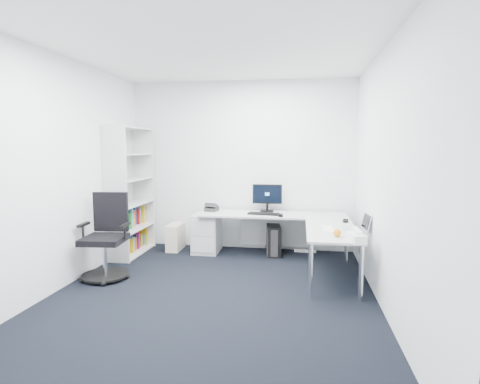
# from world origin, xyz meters

# --- Properties ---
(ground) EXTENTS (4.20, 4.20, 0.00)m
(ground) POSITION_xyz_m (0.00, 0.00, 0.00)
(ground) COLOR black
(ceiling) EXTENTS (4.20, 4.20, 0.00)m
(ceiling) POSITION_xyz_m (0.00, 0.00, 2.70)
(ceiling) COLOR white
(wall_back) EXTENTS (3.60, 0.02, 2.70)m
(wall_back) POSITION_xyz_m (0.00, 2.10, 1.35)
(wall_back) COLOR white
(wall_back) RESTS_ON ground
(wall_front) EXTENTS (3.60, 0.02, 2.70)m
(wall_front) POSITION_xyz_m (0.00, -2.10, 1.35)
(wall_front) COLOR white
(wall_front) RESTS_ON ground
(wall_left) EXTENTS (0.02, 4.20, 2.70)m
(wall_left) POSITION_xyz_m (-1.80, 0.00, 1.35)
(wall_left) COLOR white
(wall_left) RESTS_ON ground
(wall_right) EXTENTS (0.02, 4.20, 2.70)m
(wall_right) POSITION_xyz_m (1.80, 0.00, 1.35)
(wall_right) COLOR white
(wall_right) RESTS_ON ground
(l_desk) EXTENTS (2.21, 1.24, 0.65)m
(l_desk) POSITION_xyz_m (0.55, 1.40, 0.32)
(l_desk) COLOR #B9BBBB
(l_desk) RESTS_ON ground
(drawer_pedestal) EXTENTS (0.40, 0.49, 0.61)m
(drawer_pedestal) POSITION_xyz_m (-0.49, 1.74, 0.30)
(drawer_pedestal) COLOR #B9BBBB
(drawer_pedestal) RESTS_ON ground
(bookshelf) EXTENTS (0.38, 0.98, 1.96)m
(bookshelf) POSITION_xyz_m (-1.62, 1.45, 0.98)
(bookshelf) COLOR silver
(bookshelf) RESTS_ON ground
(task_chair) EXTENTS (0.65, 0.65, 1.07)m
(task_chair) POSITION_xyz_m (-1.46, 0.34, 0.54)
(task_chair) COLOR black
(task_chair) RESTS_ON ground
(black_pc_tower) EXTENTS (0.27, 0.49, 0.45)m
(black_pc_tower) POSITION_xyz_m (0.56, 1.78, 0.23)
(black_pc_tower) COLOR black
(black_pc_tower) RESTS_ON ground
(beige_pc_tower) EXTENTS (0.21, 0.44, 0.42)m
(beige_pc_tower) POSITION_xyz_m (-1.03, 1.79, 0.21)
(beige_pc_tower) COLOR beige
(beige_pc_tower) RESTS_ON ground
(power_strip) EXTENTS (0.34, 0.06, 0.04)m
(power_strip) POSITION_xyz_m (1.05, 1.97, 0.02)
(power_strip) COLOR white
(power_strip) RESTS_ON ground
(monitor) EXTENTS (0.46, 0.15, 0.44)m
(monitor) POSITION_xyz_m (0.44, 1.92, 0.87)
(monitor) COLOR black
(monitor) RESTS_ON l_desk
(black_keyboard) EXTENTS (0.48, 0.22, 0.02)m
(black_keyboard) POSITION_xyz_m (0.41, 1.64, 0.66)
(black_keyboard) COLOR black
(black_keyboard) RESTS_ON l_desk
(mouse) EXTENTS (0.07, 0.11, 0.03)m
(mouse) POSITION_xyz_m (0.68, 1.51, 0.66)
(mouse) COLOR black
(mouse) RESTS_ON l_desk
(desk_phone) EXTENTS (0.21, 0.21, 0.13)m
(desk_phone) POSITION_xyz_m (-0.43, 1.81, 0.71)
(desk_phone) COLOR #2A2A2D
(desk_phone) RESTS_ON l_desk
(laptop) EXTENTS (0.33, 0.32, 0.21)m
(laptop) POSITION_xyz_m (1.57, 0.73, 0.75)
(laptop) COLOR silver
(laptop) RESTS_ON l_desk
(white_keyboard) EXTENTS (0.12, 0.40, 0.01)m
(white_keyboard) POSITION_xyz_m (1.30, 0.73, 0.65)
(white_keyboard) COLOR white
(white_keyboard) RESTS_ON l_desk
(headphones) EXTENTS (0.13, 0.18, 0.04)m
(headphones) POSITION_xyz_m (1.57, 1.27, 0.67)
(headphones) COLOR black
(headphones) RESTS_ON l_desk
(orange_fruit) EXTENTS (0.09, 0.09, 0.09)m
(orange_fruit) POSITION_xyz_m (1.37, 0.36, 0.69)
(orange_fruit) COLOR orange
(orange_fruit) RESTS_ON l_desk
(tissue_box) EXTENTS (0.19, 0.28, 0.09)m
(tissue_box) POSITION_xyz_m (1.55, 0.15, 0.69)
(tissue_box) COLOR white
(tissue_box) RESTS_ON l_desk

